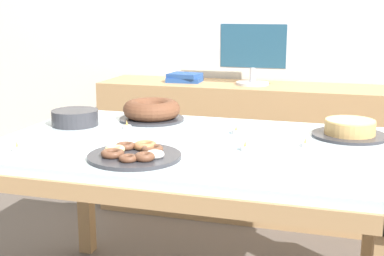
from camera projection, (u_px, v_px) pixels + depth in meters
The scene contains 14 objects.
wall_back at pixel (260, 8), 3.46m from camera, with size 8.00×0.10×2.60m, color silver.
dining_table at pixel (191, 163), 2.16m from camera, with size 1.58×1.02×0.78m.
sideboard at pixel (248, 150), 3.37m from camera, with size 1.87×0.44×0.84m.
computer_monitor at pixel (253, 54), 3.23m from camera, with size 0.42×0.20×0.38m.
book_stack at pixel (185, 78), 3.39m from camera, with size 0.22×0.18×0.05m.
cake_chocolate_round at pixel (350, 129), 2.21m from camera, with size 0.31×0.31×0.07m.
cake_golden_bundt at pixel (152, 111), 2.52m from camera, with size 0.31×0.31×0.10m.
pastry_platter at pixel (135, 154), 1.90m from camera, with size 0.33×0.33×0.04m.
plate_stack at pixel (75, 118), 2.42m from camera, with size 0.21×0.21×0.07m.
tealight_left_edge at pixel (245, 148), 2.00m from camera, with size 0.04×0.04×0.04m.
tealight_right_edge at pixel (17, 148), 2.00m from camera, with size 0.04×0.04×0.04m.
tealight_near_front at pixel (127, 127), 2.36m from camera, with size 0.04×0.04×0.04m.
tealight_centre at pixel (236, 131), 2.26m from camera, with size 0.04×0.04×0.04m.
tealight_near_cakes at pixel (305, 144), 2.05m from camera, with size 0.04×0.04×0.04m.
Camera 1 is at (0.60, -1.98, 1.31)m, focal length 50.00 mm.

